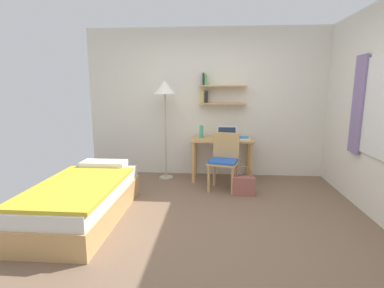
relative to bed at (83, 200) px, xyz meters
The scene contains 10 objects.
ground_plane 1.53m from the bed, ahead, with size 5.28×5.28×0.00m, color brown.
wall_back 2.74m from the bed, 53.24° to the left, with size 4.40×0.27×2.60m.
bed is the anchor object (origin of this frame).
desk 2.43m from the bed, 44.79° to the left, with size 1.04×0.54×0.72m.
desk_chair 2.13m from the bed, 34.77° to the left, with size 0.53×0.51×0.88m.
standing_lamp 2.21m from the bed, 66.28° to the left, with size 0.38×0.38×1.69m.
laptop 2.52m from the bed, 43.39° to the left, with size 0.33×0.23×0.21m.
water_bottle 2.30m from the bed, 52.48° to the left, with size 0.07×0.07×0.22m, color #42A87F.
book_stack 2.72m from the bed, 38.64° to the left, with size 0.21×0.24×0.04m.
handbag 2.23m from the bed, 25.07° to the left, with size 0.33×0.13×0.44m.
Camera 1 is at (0.07, -3.23, 1.57)m, focal length 27.28 mm.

